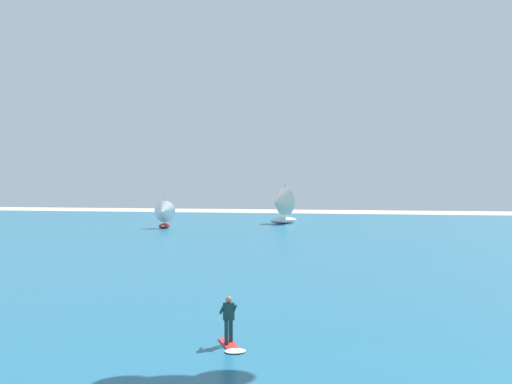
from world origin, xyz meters
name	(u,v)px	position (x,y,z in m)	size (l,w,h in m)	color
ocean	(325,240)	(0.00, 50.19, 0.05)	(160.00, 90.00, 0.10)	#1E607F
kitesurfer	(230,329)	(-0.76, 12.21, 0.70)	(1.37, 2.00, 1.67)	red
sailboat_mid_left	(280,205)	(-7.17, 69.74, 2.54)	(4.58, 4.77, 5.33)	silver
sailboat_center_horizon	(163,214)	(-19.73, 59.93, 1.78)	(2.62, 3.10, 3.66)	maroon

